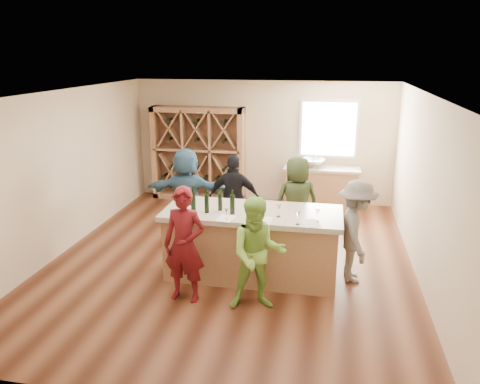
% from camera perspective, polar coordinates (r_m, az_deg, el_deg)
% --- Properties ---
extents(floor, '(6.00, 7.00, 0.10)m').
position_cam_1_polar(floor, '(8.12, -0.97, -8.50)').
color(floor, '#5A301D').
rests_on(floor, ground).
extents(ceiling, '(6.00, 7.00, 0.10)m').
position_cam_1_polar(ceiling, '(7.37, -1.08, 12.35)').
color(ceiling, white).
rests_on(ceiling, ground).
extents(wall_back, '(6.00, 0.10, 2.80)m').
position_cam_1_polar(wall_back, '(11.03, 2.81, 6.19)').
color(wall_back, beige).
rests_on(wall_back, ground).
extents(wall_front, '(6.00, 0.10, 2.80)m').
position_cam_1_polar(wall_front, '(4.43, -10.73, -10.56)').
color(wall_front, beige).
rests_on(wall_front, ground).
extents(wall_left, '(0.10, 7.00, 2.80)m').
position_cam_1_polar(wall_left, '(8.76, -20.96, 2.32)').
color(wall_left, beige).
rests_on(wall_left, ground).
extents(wall_right, '(0.10, 7.00, 2.80)m').
position_cam_1_polar(wall_right, '(7.62, 22.03, 0.17)').
color(wall_right, beige).
rests_on(wall_right, ground).
extents(window_frame, '(1.30, 0.06, 1.30)m').
position_cam_1_polar(window_frame, '(10.79, 10.75, 7.56)').
color(window_frame, white).
rests_on(window_frame, wall_back).
extents(window_pane, '(1.18, 0.01, 1.18)m').
position_cam_1_polar(window_pane, '(10.75, 10.75, 7.53)').
color(window_pane, white).
rests_on(window_pane, wall_back).
extents(wine_rack, '(2.20, 0.45, 2.20)m').
position_cam_1_polar(wine_rack, '(11.13, -5.11, 4.66)').
color(wine_rack, '#9B6E4A').
rests_on(wine_rack, floor).
extents(back_counter_base, '(1.60, 0.58, 0.86)m').
position_cam_1_polar(back_counter_base, '(10.81, 9.83, 0.45)').
color(back_counter_base, '#9B6E4A').
rests_on(back_counter_base, floor).
extents(back_counter_top, '(1.70, 0.62, 0.06)m').
position_cam_1_polar(back_counter_top, '(10.69, 9.96, 2.82)').
color(back_counter_top, '#B4A893').
rests_on(back_counter_top, back_counter_base).
extents(sink, '(0.54, 0.54, 0.19)m').
position_cam_1_polar(sink, '(10.67, 8.91, 3.52)').
color(sink, silver).
rests_on(sink, back_counter_top).
extents(faucet, '(0.02, 0.02, 0.30)m').
position_cam_1_polar(faucet, '(10.83, 8.97, 4.02)').
color(faucet, silver).
rests_on(faucet, back_counter_top).
extents(tasting_counter_base, '(2.60, 1.00, 1.00)m').
position_cam_1_polar(tasting_counter_base, '(7.36, 1.49, -6.57)').
color(tasting_counter_base, '#9B6E4A').
rests_on(tasting_counter_base, floor).
extents(tasting_counter_top, '(2.72, 1.12, 0.08)m').
position_cam_1_polar(tasting_counter_top, '(7.17, 1.52, -2.60)').
color(tasting_counter_top, '#B4A893').
rests_on(tasting_counter_top, tasting_counter_base).
extents(wine_bottle_a, '(0.08, 0.08, 0.31)m').
position_cam_1_polar(wine_bottle_a, '(7.16, -5.71, -1.07)').
color(wine_bottle_a, black).
rests_on(wine_bottle_a, tasting_counter_top).
extents(wine_bottle_b, '(0.09, 0.09, 0.28)m').
position_cam_1_polar(wine_bottle_b, '(7.04, -4.08, -1.43)').
color(wine_bottle_b, black).
rests_on(wine_bottle_b, tasting_counter_top).
extents(wine_bottle_c, '(0.08, 0.08, 0.28)m').
position_cam_1_polar(wine_bottle_c, '(7.14, -2.43, -1.18)').
color(wine_bottle_c, black).
rests_on(wine_bottle_c, tasting_counter_top).
extents(wine_bottle_e, '(0.09, 0.09, 0.30)m').
position_cam_1_polar(wine_bottle_e, '(6.97, -0.94, -1.53)').
color(wine_bottle_e, black).
rests_on(wine_bottle_e, tasting_counter_top).
extents(wine_glass_a, '(0.06, 0.06, 0.17)m').
position_cam_1_polar(wine_glass_a, '(6.75, -1.66, -2.72)').
color(wine_glass_a, white).
rests_on(wine_glass_a, tasting_counter_top).
extents(wine_glass_c, '(0.09, 0.09, 0.20)m').
position_cam_1_polar(wine_glass_c, '(6.61, 7.05, -3.15)').
color(wine_glass_c, white).
rests_on(wine_glass_c, tasting_counter_top).
extents(wine_glass_d, '(0.07, 0.07, 0.19)m').
position_cam_1_polar(wine_glass_d, '(6.89, 4.73, -2.28)').
color(wine_glass_d, white).
rests_on(wine_glass_d, tasting_counter_top).
extents(wine_glass_e, '(0.09, 0.09, 0.18)m').
position_cam_1_polar(wine_glass_e, '(6.77, 9.40, -2.85)').
color(wine_glass_e, white).
rests_on(wine_glass_e, tasting_counter_top).
extents(tasting_menu_a, '(0.26, 0.33, 0.00)m').
position_cam_1_polar(tasting_menu_a, '(6.83, -1.76, -3.23)').
color(tasting_menu_a, white).
rests_on(tasting_menu_a, tasting_counter_top).
extents(tasting_menu_b, '(0.25, 0.33, 0.00)m').
position_cam_1_polar(tasting_menu_b, '(6.76, 2.89, -3.45)').
color(tasting_menu_b, white).
rests_on(tasting_menu_b, tasting_counter_top).
extents(tasting_menu_c, '(0.34, 0.39, 0.00)m').
position_cam_1_polar(tasting_menu_c, '(6.71, 8.56, -3.78)').
color(tasting_menu_c, white).
rests_on(tasting_menu_c, tasting_counter_top).
extents(person_near_left, '(0.64, 0.49, 1.66)m').
position_cam_1_polar(person_near_left, '(6.60, -6.79, -6.41)').
color(person_near_left, '#590F14').
rests_on(person_near_left, floor).
extents(person_near_right, '(0.85, 0.59, 1.59)m').
position_cam_1_polar(person_near_right, '(6.35, 2.19, -7.59)').
color(person_near_right, '#8CC64C').
rests_on(person_near_right, floor).
extents(person_server, '(0.57, 1.07, 1.60)m').
position_cam_1_polar(person_server, '(7.32, 13.94, -4.70)').
color(person_server, slate).
rests_on(person_server, floor).
extents(person_far_mid, '(0.97, 0.51, 1.65)m').
position_cam_1_polar(person_far_mid, '(8.57, -0.69, -0.85)').
color(person_far_mid, black).
rests_on(person_far_mid, floor).
extents(person_far_right, '(0.95, 0.79, 1.67)m').
position_cam_1_polar(person_far_right, '(8.40, 6.92, -1.26)').
color(person_far_right, '#263319').
rests_on(person_far_right, floor).
extents(person_far_left, '(1.64, 0.67, 1.73)m').
position_cam_1_polar(person_far_left, '(8.86, -6.51, -0.10)').
color(person_far_left, '#335972').
rests_on(person_far_left, floor).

